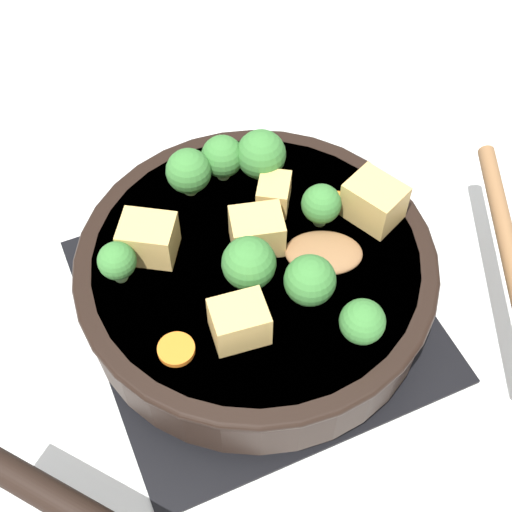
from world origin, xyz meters
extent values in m
plane|color=silver|center=(0.00, 0.00, 0.00)|extent=(2.40, 2.40, 0.00)
cube|color=black|center=(0.00, 0.00, 0.00)|extent=(0.31, 0.31, 0.01)
torus|color=black|center=(0.00, 0.00, 0.02)|extent=(0.24, 0.24, 0.01)
cube|color=black|center=(0.00, 0.00, 0.02)|extent=(0.01, 0.23, 0.01)
cube|color=black|center=(0.00, 0.00, 0.02)|extent=(0.23, 0.01, 0.01)
cylinder|color=black|center=(0.00, 0.00, 0.06)|extent=(0.32, 0.32, 0.06)
cylinder|color=brown|center=(0.00, 0.00, 0.06)|extent=(0.29, 0.29, 0.05)
torus|color=black|center=(0.00, 0.00, 0.08)|extent=(0.32, 0.32, 0.01)
ellipsoid|color=brown|center=(0.05, -0.03, 0.09)|extent=(0.08, 0.07, 0.01)
cylinder|color=brown|center=(0.20, -0.09, 0.10)|extent=(0.12, 0.24, 0.02)
cube|color=tan|center=(0.04, 0.05, 0.10)|extent=(0.04, 0.05, 0.03)
cube|color=tan|center=(-0.08, 0.04, 0.11)|extent=(0.06, 0.06, 0.04)
cube|color=tan|center=(0.01, 0.01, 0.11)|extent=(0.05, 0.05, 0.04)
cube|color=tan|center=(0.12, 0.00, 0.11)|extent=(0.06, 0.06, 0.04)
cube|color=tan|center=(-0.04, -0.07, 0.11)|extent=(0.05, 0.04, 0.04)
cylinder|color=#709956|center=(-0.12, 0.03, 0.09)|extent=(0.01, 0.01, 0.01)
sphere|color=#387533|center=(-0.12, 0.03, 0.11)|extent=(0.03, 0.03, 0.03)
cylinder|color=#709956|center=(0.01, 0.10, 0.09)|extent=(0.01, 0.01, 0.01)
sphere|color=#387533|center=(0.01, 0.10, 0.11)|extent=(0.04, 0.04, 0.04)
cylinder|color=#709956|center=(0.07, 0.01, 0.09)|extent=(0.01, 0.01, 0.01)
sphere|color=#387533|center=(0.07, 0.01, 0.11)|extent=(0.04, 0.04, 0.04)
cylinder|color=#709956|center=(-0.02, -0.02, 0.09)|extent=(0.01, 0.01, 0.01)
sphere|color=#387533|center=(-0.02, -0.02, 0.12)|extent=(0.05, 0.05, 0.05)
cylinder|color=#709956|center=(-0.03, 0.09, 0.09)|extent=(0.01, 0.01, 0.01)
sphere|color=#387533|center=(-0.03, 0.09, 0.12)|extent=(0.04, 0.04, 0.04)
cylinder|color=#709956|center=(0.04, -0.11, 0.09)|extent=(0.01, 0.01, 0.01)
sphere|color=#387533|center=(0.04, -0.11, 0.11)|extent=(0.04, 0.04, 0.04)
cylinder|color=#709956|center=(0.04, 0.09, 0.09)|extent=(0.01, 0.01, 0.01)
sphere|color=#387533|center=(0.04, 0.09, 0.12)|extent=(0.05, 0.05, 0.05)
cylinder|color=#709956|center=(0.02, -0.06, 0.09)|extent=(0.01, 0.01, 0.01)
sphere|color=#387533|center=(0.02, -0.06, 0.12)|extent=(0.04, 0.04, 0.04)
cylinder|color=orange|center=(0.09, 0.03, 0.09)|extent=(0.02, 0.02, 0.01)
cylinder|color=orange|center=(-0.10, -0.06, 0.09)|extent=(0.03, 0.03, 0.01)
camera|label=1|loc=(-0.15, -0.34, 0.59)|focal=50.00mm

